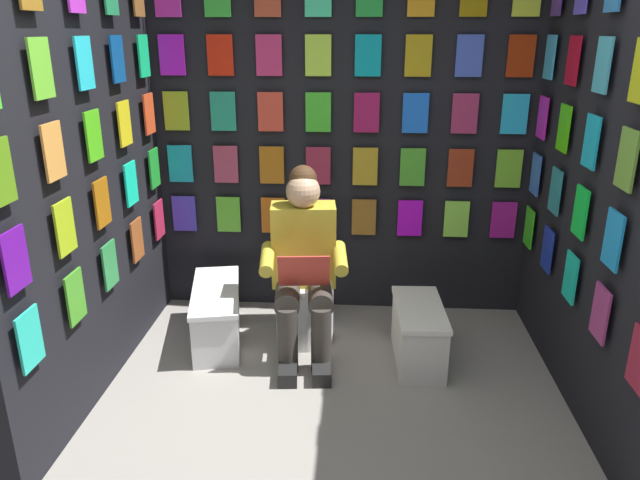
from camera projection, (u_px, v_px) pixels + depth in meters
display_wall_back at (342, 148)px, 4.15m from camera, size 2.71×0.14×2.36m
display_wall_left at (600, 191)px, 3.04m from camera, size 0.14×2.09×2.36m
display_wall_right at (85, 182)px, 3.21m from camera, size 0.14×2.09×2.36m
toilet at (304, 289)px, 3.98m from camera, size 0.43×0.57×0.77m
person_reading at (304, 264)px, 3.67m from camera, size 0.55×0.71×1.19m
comic_longbox_near at (217, 314)px, 3.95m from camera, size 0.45×0.84×0.36m
comic_longbox_far at (418, 334)px, 3.68m from camera, size 0.31×0.64×0.37m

